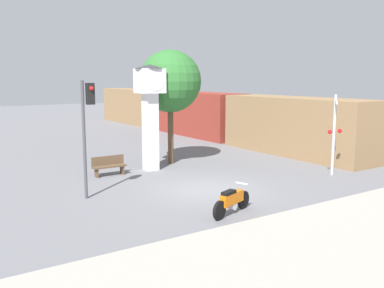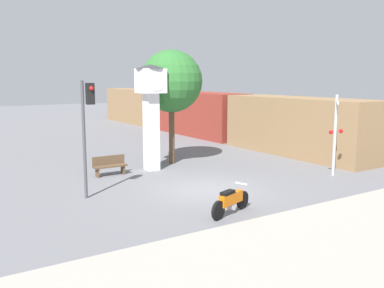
{
  "view_description": "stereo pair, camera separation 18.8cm",
  "coord_description": "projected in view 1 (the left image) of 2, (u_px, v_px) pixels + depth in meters",
  "views": [
    {
      "loc": [
        -9.88,
        -13.9,
        4.57
      ],
      "look_at": [
        -0.46,
        0.34,
        1.91
      ],
      "focal_mm": 40.0,
      "sensor_mm": 36.0,
      "label": 1
    },
    {
      "loc": [
        -9.73,
        -14.01,
        4.57
      ],
      "look_at": [
        -0.46,
        0.34,
        1.91
      ],
      "focal_mm": 40.0,
      "sensor_mm": 36.0,
      "label": 2
    }
  ],
  "objects": [
    {
      "name": "street_tree",
      "position": [
        170.0,
        82.0,
        22.3
      ],
      "size": [
        3.26,
        3.26,
        6.0
      ],
      "color": "brown",
      "rests_on": "ground_plane"
    },
    {
      "name": "sidewalk_strip",
      "position": [
        354.0,
        244.0,
        11.74
      ],
      "size": [
        36.0,
        6.0,
        0.1
      ],
      "color": "#9E998E",
      "rests_on": "ground_plane"
    },
    {
      "name": "motorcycle",
      "position": [
        232.0,
        201.0,
        14.38
      ],
      "size": [
        2.07,
        0.86,
        0.95
      ],
      "rotation": [
        0.0,
        0.0,
        0.34
      ],
      "color": "black",
      "rests_on": "ground_plane"
    },
    {
      "name": "clock_tower",
      "position": [
        150.0,
        101.0,
        20.82
      ],
      "size": [
        1.42,
        1.42,
        5.2
      ],
      "color": "white",
      "rests_on": "ground_plane"
    },
    {
      "name": "ground_plane",
      "position": [
        206.0,
        190.0,
        17.55
      ],
      "size": [
        120.0,
        120.0,
        0.0
      ],
      "primitive_type": "plane",
      "color": "slate"
    },
    {
      "name": "bench",
      "position": [
        109.0,
        165.0,
        20.06
      ],
      "size": [
        1.6,
        0.44,
        0.92
      ],
      "color": "brown",
      "rests_on": "ground_plane"
    },
    {
      "name": "freight_train",
      "position": [
        196.0,
        113.0,
        34.44
      ],
      "size": [
        2.8,
        31.79,
        3.4
      ],
      "color": "olive",
      "rests_on": "ground_plane"
    },
    {
      "name": "railroad_crossing_signal",
      "position": [
        334.0,
        132.0,
        19.93
      ],
      "size": [
        0.9,
        0.82,
        3.79
      ],
      "color": "#B7B7BC",
      "rests_on": "ground_plane"
    },
    {
      "name": "traffic_light",
      "position": [
        87.0,
        118.0,
        15.94
      ],
      "size": [
        0.5,
        0.35,
        4.47
      ],
      "color": "#47474C",
      "rests_on": "ground_plane"
    }
  ]
}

